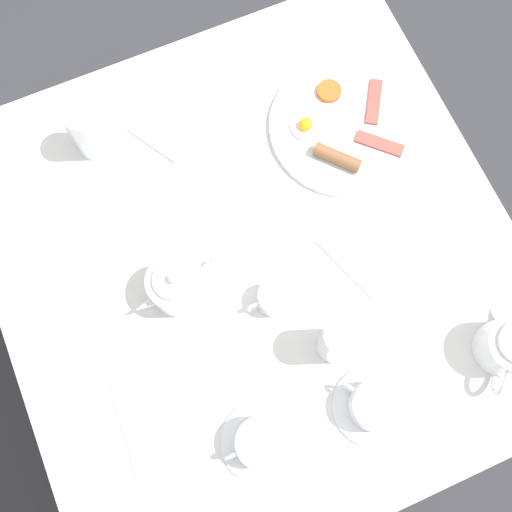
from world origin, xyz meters
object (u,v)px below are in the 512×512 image
(fork_by_plate, at_px, (64,294))
(teacup_with_saucer_right, at_px, (261,442))
(teacup_with_saucer_left, at_px, (374,406))
(knife_by_plate, at_px, (127,432))
(breakfast_plate, at_px, (343,127))
(teapot_near, at_px, (509,347))
(napkin_folded, at_px, (178,115))
(water_glass_tall, at_px, (87,131))
(creamer_jug, at_px, (273,299))
(teapot_far, at_px, (177,283))
(water_glass_short, at_px, (338,341))
(spoon_for_tea, at_px, (346,268))

(fork_by_plate, bearing_deg, teacup_with_saucer_right, 120.93)
(teacup_with_saucer_left, bearing_deg, knife_by_plate, -17.54)
(fork_by_plate, bearing_deg, breakfast_plate, -170.79)
(teapot_near, distance_m, napkin_folded, 0.78)
(breakfast_plate, height_order, water_glass_tall, water_glass_tall)
(teacup_with_saucer_left, height_order, creamer_jug, teacup_with_saucer_left)
(water_glass_tall, height_order, knife_by_plate, water_glass_tall)
(teacup_with_saucer_left, bearing_deg, napkin_folded, -81.02)
(breakfast_plate, xyz_separation_m, teapot_far, (0.43, 0.18, 0.04))
(teapot_near, distance_m, knife_by_plate, 0.70)
(fork_by_plate, bearing_deg, water_glass_short, 145.81)
(water_glass_tall, height_order, creamer_jug, water_glass_tall)
(fork_by_plate, distance_m, spoon_for_tea, 0.54)
(teacup_with_saucer_right, xyz_separation_m, spoon_for_tea, (-0.28, -0.23, -0.03))
(water_glass_short, xyz_separation_m, spoon_for_tea, (-0.08, -0.13, -0.06))
(teapot_far, height_order, napkin_folded, teapot_far)
(teapot_far, bearing_deg, water_glass_short, 121.23)
(teacup_with_saucer_left, distance_m, spoon_for_tea, 0.26)
(teapot_near, xyz_separation_m, knife_by_plate, (0.68, -0.14, -0.04))
(teacup_with_saucer_right, bearing_deg, water_glass_short, -152.00)
(teapot_far, bearing_deg, teapot_near, 130.77)
(napkin_folded, bearing_deg, water_glass_tall, -0.99)
(spoon_for_tea, bearing_deg, breakfast_plate, -114.46)
(teacup_with_saucer_left, height_order, napkin_folded, teacup_with_saucer_left)
(teacup_with_saucer_left, relative_size, water_glass_short, 1.10)
(teacup_with_saucer_right, relative_size, napkin_folded, 0.66)
(teapot_far, bearing_deg, water_glass_tall, -96.97)
(fork_by_plate, relative_size, knife_by_plate, 0.85)
(teacup_with_saucer_left, xyz_separation_m, napkin_folded, (0.11, -0.68, -0.03))
(napkin_folded, bearing_deg, teacup_with_saucer_right, 81.30)
(teacup_with_saucer_right, distance_m, knife_by_plate, 0.24)
(creamer_jug, distance_m, knife_by_plate, 0.35)
(teapot_near, xyz_separation_m, teacup_with_saucer_right, (0.47, -0.03, -0.02))
(teapot_near, xyz_separation_m, creamer_jug, (0.35, -0.25, -0.02))
(fork_by_plate, relative_size, spoon_for_tea, 1.06)
(teacup_with_saucer_right, distance_m, fork_by_plate, 0.46)
(teapot_far, bearing_deg, teacup_with_saucer_right, 80.59)
(water_glass_short, relative_size, napkin_folded, 0.61)
(fork_by_plate, bearing_deg, creamer_jug, 154.55)
(water_glass_short, distance_m, spoon_for_tea, 0.16)
(teapot_near, bearing_deg, breakfast_plate, 51.00)
(teapot_near, height_order, teapot_far, same)
(teacup_with_saucer_left, height_order, knife_by_plate, teacup_with_saucer_left)
(breakfast_plate, xyz_separation_m, spoon_for_tea, (0.12, 0.27, -0.01))
(teapot_near, xyz_separation_m, fork_by_plate, (0.71, -0.42, -0.04))
(water_glass_short, relative_size, spoon_for_tea, 0.85)
(napkin_folded, height_order, fork_by_plate, napkin_folded)
(teacup_with_saucer_left, relative_size, creamer_jug, 1.65)
(water_glass_short, height_order, spoon_for_tea, water_glass_short)
(creamer_jug, height_order, spoon_for_tea, creamer_jug)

